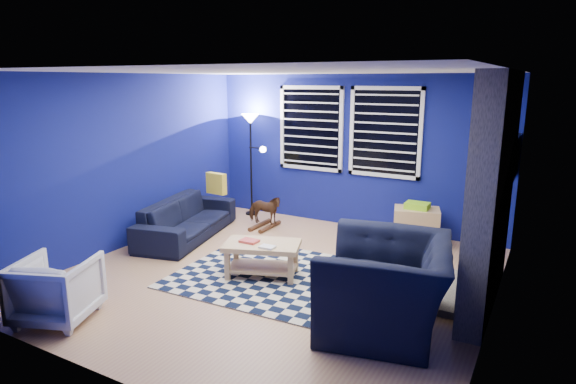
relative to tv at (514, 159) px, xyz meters
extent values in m
plane|color=tan|center=(-2.45, -2.00, -1.40)|extent=(5.00, 5.00, 0.00)
plane|color=white|center=(-2.45, -2.00, 1.10)|extent=(5.00, 5.00, 0.00)
plane|color=navy|center=(-2.45, 0.50, -0.15)|extent=(5.00, 0.00, 5.00)
plane|color=navy|center=(-4.95, -2.00, -0.15)|extent=(0.00, 5.00, 5.00)
plane|color=navy|center=(0.05, -2.00, -0.15)|extent=(0.00, 5.00, 5.00)
cube|color=gray|center=(-0.08, -1.50, -0.15)|extent=(0.26, 2.00, 2.50)
cube|color=black|center=(-0.22, -1.50, -1.05)|extent=(0.04, 0.70, 0.60)
cube|color=gray|center=(-0.35, -1.50, -1.36)|extent=(0.50, 1.20, 0.08)
cube|color=black|center=(-3.20, 0.48, 0.20)|extent=(1.05, 0.02, 1.30)
cube|color=white|center=(-3.20, 0.47, 0.88)|extent=(1.17, 0.05, 0.06)
cube|color=white|center=(-3.20, 0.47, -0.48)|extent=(1.17, 0.05, 0.06)
cube|color=black|center=(-1.90, 0.48, 0.20)|extent=(1.05, 0.02, 1.30)
cube|color=white|center=(-1.90, 0.47, 0.88)|extent=(1.17, 0.05, 0.06)
cube|color=white|center=(-1.90, 0.47, -0.48)|extent=(1.17, 0.05, 0.06)
cube|color=black|center=(0.00, 0.00, 0.00)|extent=(0.06, 1.00, 0.58)
cube|color=black|center=(-0.03, 0.00, 0.00)|extent=(0.01, 0.92, 0.50)
cube|color=black|center=(-2.38, -2.01, -1.39)|extent=(2.57, 2.09, 0.02)
imported|color=black|center=(-4.43, -1.34, -1.10)|extent=(2.16, 1.24, 0.59)
imported|color=black|center=(-0.85, -2.57, -0.96)|extent=(1.59, 1.45, 0.89)
imported|color=gray|center=(-3.82, -4.05, -1.07)|extent=(0.93, 0.94, 0.66)
imported|color=#402614|center=(-3.62, -0.36, -1.09)|extent=(0.39, 0.62, 0.49)
cube|color=tan|center=(-2.58, -2.10, -0.99)|extent=(1.05, 0.82, 0.06)
cube|color=tan|center=(-2.58, -2.10, -1.28)|extent=(0.95, 0.71, 0.03)
cube|color=#B83A34|center=(-2.74, -2.15, -0.94)|extent=(0.26, 0.23, 0.03)
cube|color=silver|center=(-2.43, -2.22, -0.95)|extent=(0.21, 0.18, 0.03)
cube|color=tan|center=(-2.97, -2.30, -1.20)|extent=(0.08, 0.08, 0.37)
cube|color=tan|center=(-2.19, -2.30, -1.20)|extent=(0.08, 0.08, 0.37)
cube|color=tan|center=(-2.97, -1.89, -1.20)|extent=(0.08, 0.08, 0.37)
cube|color=tan|center=(-2.19, -1.89, -1.20)|extent=(0.08, 0.08, 0.37)
cube|color=tan|center=(-1.23, 0.08, -1.13)|extent=(0.75, 0.60, 0.54)
cube|color=black|center=(-1.23, 0.08, -1.13)|extent=(0.65, 0.53, 0.44)
cube|color=#8EDE1A|center=(-1.23, 0.08, -0.81)|extent=(0.40, 0.34, 0.09)
cylinder|color=black|center=(-4.28, 0.25, -1.39)|extent=(0.23, 0.23, 0.03)
cylinder|color=black|center=(-4.28, 0.25, -0.54)|extent=(0.03, 0.03, 1.69)
cone|color=white|center=(-4.28, 0.25, 0.33)|extent=(0.30, 0.30, 0.17)
sphere|color=white|center=(-3.99, 0.20, -0.18)|extent=(0.11, 0.11, 0.11)
cube|color=gold|center=(-4.28, -0.77, -0.63)|extent=(0.37, 0.14, 0.34)
camera|label=1|loc=(0.44, -6.86, 1.01)|focal=30.00mm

